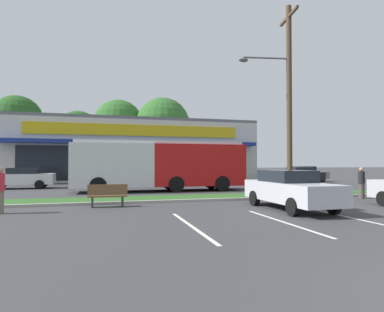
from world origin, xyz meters
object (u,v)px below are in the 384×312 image
object	(u,v)px
car_5	(305,174)
utility_pole	(287,94)
car_1	(299,175)
pedestrian_near_bench	(0,190)
pedestrian_by_pole	(362,183)
bus_stop_bench	(108,195)
car_0	(21,178)
car_2	(177,175)
city_bus	(160,164)
car_3	(290,189)

from	to	relation	value
car_5	utility_pole	bearing A→B (deg)	-127.53
utility_pole	car_1	bearing A→B (deg)	53.95
car_1	pedestrian_near_bench	xyz separation A→B (m)	(-20.64, -12.74, 0.09)
car_1	pedestrian_by_pole	xyz separation A→B (m)	(-4.15, -11.95, 0.05)
utility_pole	bus_stop_bench	bearing A→B (deg)	-168.06
bus_stop_bench	car_0	xyz separation A→B (m)	(-5.82, 11.92, 0.27)
car_2	car_5	xyz separation A→B (m)	(13.21, 1.79, -0.05)
utility_pole	car_2	world-z (taller)	utility_pole
car_0	city_bus	bearing A→B (deg)	153.32
city_bus	car_1	bearing A→B (deg)	-160.27
car_5	city_bus	bearing A→B (deg)	-156.27
utility_pole	pedestrian_by_pole	xyz separation A→B (m)	(3.04, -2.08, -4.85)
car_5	pedestrian_near_bench	xyz separation A→B (m)	(-22.68, -14.88, 0.08)
bus_stop_bench	car_2	bearing A→B (deg)	-114.83
utility_pole	car_3	world-z (taller)	utility_pole
city_bus	pedestrian_by_pole	xyz separation A→B (m)	(9.25, -7.30, -0.95)
car_1	city_bus	bearing A→B (deg)	19.13
car_1	pedestrian_by_pole	world-z (taller)	pedestrian_by_pole
car_0	pedestrian_near_bench	xyz separation A→B (m)	(2.02, -12.74, 0.07)
utility_pole	car_1	size ratio (longest dim) A/B	2.42
car_2	pedestrian_by_pole	bearing A→B (deg)	119.73
bus_stop_bench	car_2	distance (m)	13.51
car_2	bus_stop_bench	bearing A→B (deg)	65.17
pedestrian_by_pole	car_0	bearing A→B (deg)	38.65
city_bus	car_0	distance (m)	10.41
car_5	pedestrian_by_pole	world-z (taller)	pedestrian_by_pole
car_1	car_3	xyz separation A→B (m)	(-9.90, -14.49, 0.03)
pedestrian_near_bench	car_2	bearing A→B (deg)	-53.46
utility_pole	car_5	size ratio (longest dim) A/B	2.50
car_2	pedestrian_near_bench	distance (m)	16.16
car_5	car_0	bearing A→B (deg)	-175.06
car_3	car_5	size ratio (longest dim) A/B	1.12
utility_pole	car_5	world-z (taller)	utility_pole
pedestrian_near_bench	bus_stop_bench	bearing A→B (deg)	-95.28
utility_pole	car_2	size ratio (longest dim) A/B	2.48
pedestrian_by_pole	car_5	bearing A→B (deg)	-42.22
car_1	car_3	bearing A→B (deg)	55.65
bus_stop_bench	car_5	distance (m)	23.54
city_bus	car_0	world-z (taller)	city_bus
car_0	car_2	bearing A→B (deg)	-178.27
car_0	car_5	world-z (taller)	car_5
utility_pole	pedestrian_by_pole	distance (m)	6.09
bus_stop_bench	utility_pole	bearing A→B (deg)	-168.06
car_5	pedestrian_by_pole	bearing A→B (deg)	-113.71
bus_stop_bench	pedestrian_by_pole	distance (m)	12.70
bus_stop_bench	pedestrian_near_bench	distance (m)	3.90
car_0	car_3	world-z (taller)	car_3
utility_pole	car_5	distance (m)	15.91
city_bus	utility_pole	bearing A→B (deg)	140.56
car_0	pedestrian_by_pole	size ratio (longest dim) A/B	2.79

